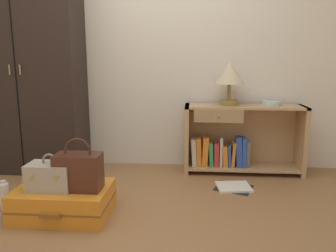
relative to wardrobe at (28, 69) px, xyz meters
name	(u,v)px	position (x,y,z in m)	size (l,w,h in m)	color
ground_plane	(114,231)	(1.11, -1.20, -1.01)	(9.00, 9.00, 0.00)	olive
back_wall	(145,39)	(1.11, 0.30, 0.29)	(6.40, 0.10, 2.60)	silver
wardrobe	(28,69)	(0.00, 0.00, 0.00)	(1.04, 0.47, 2.02)	black
bookshelf	(237,140)	(2.04, 0.07, -0.69)	(1.14, 0.33, 0.67)	tan
table_lamp	(230,75)	(1.95, 0.07, -0.06)	(0.27, 0.27, 0.42)	olive
bowl	(271,103)	(2.36, 0.09, -0.32)	(0.17, 0.17, 0.04)	silver
suitcase_large	(64,201)	(0.70, -1.00, -0.91)	(0.66, 0.48, 0.21)	orange
train_case	(51,176)	(0.63, -1.03, -0.70)	(0.31, 0.20, 0.26)	#A89E8E
handbag	(79,171)	(0.83, -1.02, -0.67)	(0.31, 0.18, 0.37)	#472319
bottle	(5,196)	(0.22, -0.93, -0.91)	(0.07, 0.07, 0.22)	white
open_book_on_floor	(234,187)	(1.97, -0.38, -1.00)	(0.38, 0.35, 0.02)	white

